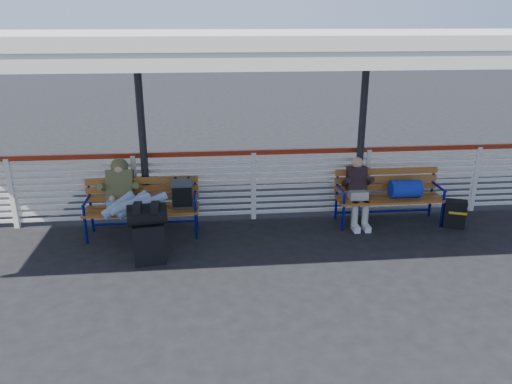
{
  "coord_description": "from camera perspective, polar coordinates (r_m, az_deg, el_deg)",
  "views": [
    {
      "loc": [
        -0.76,
        -6.21,
        3.33
      ],
      "look_at": [
        -0.05,
        1.0,
        0.81
      ],
      "focal_mm": 35.0,
      "sensor_mm": 36.0,
      "label": 1
    }
  ],
  "objects": [
    {
      "name": "bench_right",
      "position": [
        8.77,
        15.61,
        0.19
      ],
      "size": [
        1.8,
        0.56,
        0.92
      ],
      "color": "#A76620",
      "rests_on": "ground"
    },
    {
      "name": "canopy",
      "position": [
        7.12,
        0.5,
        16.88
      ],
      "size": [
        12.6,
        3.6,
        3.16
      ],
      "color": "silver",
      "rests_on": "ground"
    },
    {
      "name": "suitcase_side",
      "position": [
        9.0,
        21.77,
        -2.33
      ],
      "size": [
        0.39,
        0.32,
        0.47
      ],
      "rotation": [
        0.0,
        0.0,
        -0.37
      ],
      "color": "black",
      "rests_on": "ground"
    },
    {
      "name": "ground",
      "position": [
        7.08,
        1.19,
        -8.82
      ],
      "size": [
        60.0,
        60.0,
        0.0
      ],
      "primitive_type": "plane",
      "color": "black",
      "rests_on": "ground"
    },
    {
      "name": "fence",
      "position": [
        8.57,
        -0.29,
        1.06
      ],
      "size": [
        12.08,
        0.08,
        1.24
      ],
      "color": "silver",
      "rests_on": "ground"
    },
    {
      "name": "companion_person",
      "position": [
        8.54,
        11.57,
        0.13
      ],
      "size": [
        0.32,
        0.66,
        1.15
      ],
      "color": "#B0A9A0",
      "rests_on": "ground"
    },
    {
      "name": "traveler_man",
      "position": [
        7.82,
        -14.33,
        -0.82
      ],
      "size": [
        0.93,
        1.64,
        0.77
      ],
      "color": "#97A7CC",
      "rests_on": "ground"
    },
    {
      "name": "bench_left",
      "position": [
        8.14,
        -11.48,
        -0.82
      ],
      "size": [
        1.8,
        0.56,
        0.93
      ],
      "color": "#A76620",
      "rests_on": "ground"
    },
    {
      "name": "luggage_stack",
      "position": [
        7.22,
        -12.2,
        -4.4
      ],
      "size": [
        0.58,
        0.37,
        0.9
      ],
      "rotation": [
        0.0,
        0.0,
        0.13
      ],
      "color": "black",
      "rests_on": "ground"
    }
  ]
}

